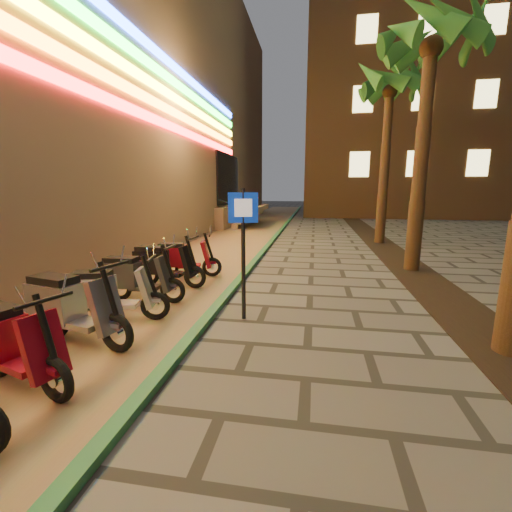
% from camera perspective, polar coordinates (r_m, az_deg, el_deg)
% --- Properties ---
extents(ground, '(120.00, 120.00, 0.00)m').
position_cam_1_polar(ground, '(3.82, -6.01, -25.01)').
color(ground, '#474442').
rests_on(ground, ground).
extents(parking_strip, '(3.40, 60.00, 0.01)m').
position_cam_1_polar(parking_strip, '(13.60, -5.22, 1.63)').
color(parking_strip, '#8C7251').
rests_on(parking_strip, ground).
extents(green_curb, '(0.18, 60.00, 0.10)m').
position_cam_1_polar(green_curb, '(13.26, 1.90, 1.62)').
color(green_curb, '#27693D').
rests_on(green_curb, ground).
extents(planting_strip, '(1.20, 40.00, 0.02)m').
position_cam_1_polar(planting_strip, '(8.70, 27.70, -5.05)').
color(planting_strip, black).
rests_on(planting_strip, ground).
extents(apartment_block, '(18.00, 16.06, 25.00)m').
position_cam_1_polar(apartment_block, '(37.32, 24.54, 26.19)').
color(apartment_block, brown).
rests_on(apartment_block, ground).
extents(palm_c, '(2.97, 3.02, 6.91)m').
position_cam_1_polar(palm_c, '(10.89, 27.19, 28.66)').
color(palm_c, '#472D19').
rests_on(palm_c, ground).
extents(palm_d, '(2.97, 3.02, 7.16)m').
position_cam_1_polar(palm_d, '(15.65, 21.41, 24.12)').
color(palm_d, '#472D19').
rests_on(palm_d, ground).
extents(pedestrian_sign, '(0.48, 0.19, 2.26)m').
position_cam_1_polar(pedestrian_sign, '(5.75, -2.14, 3.28)').
color(pedestrian_sign, black).
rests_on(pedestrian_sign, ground).
extents(scooter_4, '(1.68, 0.88, 1.19)m').
position_cam_1_polar(scooter_4, '(4.94, -35.87, -11.57)').
color(scooter_4, black).
rests_on(scooter_4, ground).
extents(scooter_5, '(1.83, 0.85, 1.29)m').
position_cam_1_polar(scooter_5, '(5.75, -28.64, -7.34)').
color(scooter_5, black).
rests_on(scooter_5, ground).
extents(scooter_6, '(1.63, 0.77, 1.15)m').
position_cam_1_polar(scooter_6, '(6.38, -23.39, -5.71)').
color(scooter_6, black).
rests_on(scooter_6, ground).
extents(scooter_7, '(1.67, 0.59, 1.18)m').
position_cam_1_polar(scooter_7, '(7.29, -19.64, -3.26)').
color(scooter_7, black).
rests_on(scooter_7, ground).
extents(scooter_8, '(1.73, 0.61, 1.22)m').
position_cam_1_polar(scooter_8, '(8.24, -15.46, -1.29)').
color(scooter_8, black).
rests_on(scooter_8, ground).
extents(scooter_9, '(1.64, 0.76, 1.15)m').
position_cam_1_polar(scooter_9, '(8.98, -12.33, -0.32)').
color(scooter_9, black).
rests_on(scooter_9, ground).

